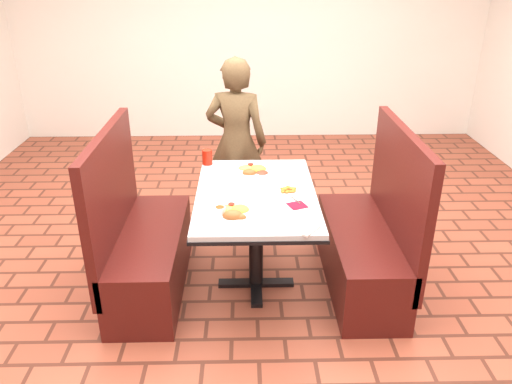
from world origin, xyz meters
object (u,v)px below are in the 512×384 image
at_px(red_tumbler, 207,157).
at_px(near_dinner_plate, 234,211).
at_px(booth_bench_right, 368,245).
at_px(far_dinner_plate, 254,169).
at_px(plantain_plate, 288,191).
at_px(dining_table, 256,205).
at_px(booth_bench_left, 143,247).
at_px(diner_person, 236,142).

bearing_deg(red_tumbler, near_dinner_plate, -75.83).
distance_m(booth_bench_right, far_dinner_plate, 0.98).
bearing_deg(plantain_plate, booth_bench_right, 0.99).
xyz_separation_m(dining_table, red_tumbler, (-0.36, 0.52, 0.15)).
distance_m(booth_bench_right, near_dinner_plate, 1.10).
bearing_deg(booth_bench_left, far_dinner_plate, 23.27).
height_order(dining_table, diner_person, diner_person).
xyz_separation_m(booth_bench_left, red_tumbler, (0.44, 0.52, 0.48)).
relative_size(booth_bench_right, diner_person, 0.82).
bearing_deg(booth_bench_right, red_tumbler, 155.75).
xyz_separation_m(diner_person, far_dinner_plate, (0.14, -0.74, 0.04)).
bearing_deg(far_dinner_plate, diner_person, 100.50).
bearing_deg(near_dinner_plate, booth_bench_left, 152.86).
bearing_deg(near_dinner_plate, diner_person, 90.10).
height_order(dining_table, booth_bench_left, booth_bench_left).
height_order(near_dinner_plate, plantain_plate, near_dinner_plate).
height_order(booth_bench_right, red_tumbler, booth_bench_right).
bearing_deg(diner_person, booth_bench_right, 141.86).
bearing_deg(booth_bench_left, near_dinner_plate, -27.14).
relative_size(far_dinner_plate, plantain_plate, 1.72).
bearing_deg(far_dinner_plate, booth_bench_right, -22.82).
xyz_separation_m(diner_person, plantain_plate, (0.36, -1.09, 0.03)).
xyz_separation_m(dining_table, diner_person, (-0.15, 1.08, 0.08)).
bearing_deg(near_dinner_plate, booth_bench_right, 19.61).
relative_size(booth_bench_right, red_tumbler, 10.42).
bearing_deg(near_dinner_plate, plantain_plate, 42.25).
height_order(far_dinner_plate, red_tumbler, red_tumbler).
bearing_deg(far_dinner_plate, booth_bench_left, -156.73).
relative_size(dining_table, red_tumbler, 10.53).
relative_size(diner_person, red_tumbler, 12.76).
bearing_deg(near_dinner_plate, dining_table, 66.83).
distance_m(booth_bench_right, diner_person, 1.49).
bearing_deg(dining_table, near_dinner_plate, -113.17).
bearing_deg(booth_bench_right, far_dinner_plate, 157.18).
height_order(diner_person, near_dinner_plate, diner_person).
distance_m(dining_table, red_tumbler, 0.65).
relative_size(near_dinner_plate, far_dinner_plate, 0.95).
height_order(plantain_plate, red_tumbler, red_tumbler).
xyz_separation_m(booth_bench_right, red_tumbler, (-1.16, 0.52, 0.48)).
height_order(booth_bench_right, near_dinner_plate, booth_bench_right).
bearing_deg(red_tumbler, far_dinner_plate, -27.42).
relative_size(dining_table, diner_person, 0.83).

